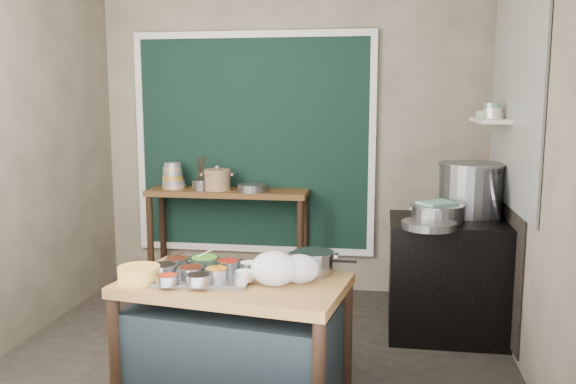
% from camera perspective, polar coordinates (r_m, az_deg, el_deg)
% --- Properties ---
extents(floor, '(3.50, 3.00, 0.02)m').
position_cam_1_polar(floor, '(4.45, -2.66, -14.79)').
color(floor, '#2B2721').
rests_on(floor, ground).
extents(back_wall, '(3.50, 0.02, 2.80)m').
position_cam_1_polar(back_wall, '(5.58, 0.36, 5.00)').
color(back_wall, gray).
rests_on(back_wall, floor).
extents(left_wall, '(0.02, 3.00, 2.80)m').
position_cam_1_polar(left_wall, '(4.77, -24.00, 3.60)').
color(left_wall, gray).
rests_on(left_wall, floor).
extents(right_wall, '(0.02, 3.00, 2.80)m').
position_cam_1_polar(right_wall, '(4.12, 21.99, 3.00)').
color(right_wall, gray).
rests_on(right_wall, floor).
extents(curtain_panel, '(2.10, 0.02, 1.90)m').
position_cam_1_polar(curtain_panel, '(5.60, -3.25, 4.50)').
color(curtain_panel, black).
rests_on(curtain_panel, back_wall).
extents(curtain_frame, '(2.22, 0.03, 2.02)m').
position_cam_1_polar(curtain_frame, '(5.59, -3.27, 4.49)').
color(curtain_frame, beige).
rests_on(curtain_frame, back_wall).
extents(tile_panel, '(0.02, 1.70, 1.70)m').
position_cam_1_polar(tile_panel, '(4.63, 20.48, 9.24)').
color(tile_panel, '#B2B2AA').
rests_on(tile_panel, right_wall).
extents(soot_patch, '(0.01, 1.30, 1.30)m').
position_cam_1_polar(soot_patch, '(4.85, 19.58, -4.46)').
color(soot_patch, black).
rests_on(soot_patch, right_wall).
extents(wall_shelf, '(0.22, 0.70, 0.03)m').
position_cam_1_polar(wall_shelf, '(4.91, 18.43, 6.37)').
color(wall_shelf, beige).
rests_on(wall_shelf, right_wall).
extents(prep_table, '(1.35, 0.90, 0.75)m').
position_cam_1_polar(prep_table, '(3.62, -4.99, -13.88)').
color(prep_table, brown).
rests_on(prep_table, floor).
extents(back_counter, '(1.45, 0.40, 0.95)m').
position_cam_1_polar(back_counter, '(5.60, -5.59, -4.60)').
color(back_counter, '#503417').
rests_on(back_counter, floor).
extents(stove_block, '(0.90, 0.68, 0.85)m').
position_cam_1_polar(stove_block, '(4.77, 14.97, -7.90)').
color(stove_block, black).
rests_on(stove_block, floor).
extents(stove_top, '(0.92, 0.69, 0.03)m').
position_cam_1_polar(stove_top, '(4.66, 15.18, -2.71)').
color(stove_top, black).
rests_on(stove_top, stove_block).
extents(condiment_tray, '(0.56, 0.42, 0.02)m').
position_cam_1_polar(condiment_tray, '(3.52, -7.85, -7.92)').
color(condiment_tray, gray).
rests_on(condiment_tray, prep_table).
extents(condiment_bowls, '(0.61, 0.48, 0.07)m').
position_cam_1_polar(condiment_bowls, '(3.53, -8.18, -7.18)').
color(condiment_bowls, gray).
rests_on(condiment_bowls, condiment_tray).
extents(yellow_basin, '(0.28, 0.28, 0.09)m').
position_cam_1_polar(yellow_basin, '(3.53, -13.75, -7.49)').
color(yellow_basin, gold).
rests_on(yellow_basin, prep_table).
extents(saucepan, '(0.25, 0.25, 0.13)m').
position_cam_1_polar(saucepan, '(3.59, 2.39, -6.61)').
color(saucepan, gray).
rests_on(saucepan, prep_table).
extents(plastic_bag_a, '(0.26, 0.23, 0.19)m').
position_cam_1_polar(plastic_bag_a, '(3.36, -1.33, -7.17)').
color(plastic_bag_a, white).
rests_on(plastic_bag_a, prep_table).
extents(plastic_bag_b, '(0.25, 0.23, 0.16)m').
position_cam_1_polar(plastic_bag_b, '(3.41, 1.12, -7.19)').
color(plastic_bag_b, white).
rests_on(plastic_bag_b, prep_table).
extents(bowl_stack, '(0.21, 0.21, 0.24)m').
position_cam_1_polar(bowl_stack, '(5.64, -10.72, 1.37)').
color(bowl_stack, tan).
rests_on(bowl_stack, back_counter).
extents(utensil_cup, '(0.19, 0.19, 0.09)m').
position_cam_1_polar(utensil_cup, '(5.52, -8.16, 0.66)').
color(utensil_cup, gray).
rests_on(utensil_cup, back_counter).
extents(ceramic_crock, '(0.29, 0.29, 0.17)m').
position_cam_1_polar(ceramic_crock, '(5.49, -6.63, 1.05)').
color(ceramic_crock, '#946F50').
rests_on(ceramic_crock, back_counter).
extents(wide_bowl, '(0.34, 0.34, 0.07)m').
position_cam_1_polar(wide_bowl, '(5.39, -3.36, 0.39)').
color(wide_bowl, gray).
rests_on(wide_bowl, back_counter).
extents(stock_pot, '(0.53, 0.53, 0.40)m').
position_cam_1_polar(stock_pot, '(4.85, 16.73, 0.27)').
color(stock_pot, gray).
rests_on(stock_pot, stove_top).
extents(pot_lid, '(0.18, 0.40, 0.38)m').
position_cam_1_polar(pot_lid, '(4.66, 18.83, -0.34)').
color(pot_lid, gray).
rests_on(pot_lid, stove_top).
extents(steamer, '(0.51, 0.51, 0.13)m').
position_cam_1_polar(steamer, '(4.55, 13.76, -1.91)').
color(steamer, gray).
rests_on(steamer, stove_top).
extents(green_cloth, '(0.31, 0.30, 0.02)m').
position_cam_1_polar(green_cloth, '(4.54, 13.79, -1.00)').
color(green_cloth, '#5A9576').
rests_on(green_cloth, steamer).
extents(shallow_pan, '(0.44, 0.44, 0.05)m').
position_cam_1_polar(shallow_pan, '(4.31, 13.05, -3.03)').
color(shallow_pan, gray).
rests_on(shallow_pan, stove_top).
extents(shelf_bowl_stack, '(0.15, 0.15, 0.12)m').
position_cam_1_polar(shelf_bowl_stack, '(4.85, 18.58, 7.16)').
color(shelf_bowl_stack, silver).
rests_on(shelf_bowl_stack, wall_shelf).
extents(shelf_bowl_green, '(0.18, 0.18, 0.06)m').
position_cam_1_polar(shelf_bowl_green, '(5.14, 18.03, 6.96)').
color(shelf_bowl_green, gray).
rests_on(shelf_bowl_green, wall_shelf).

